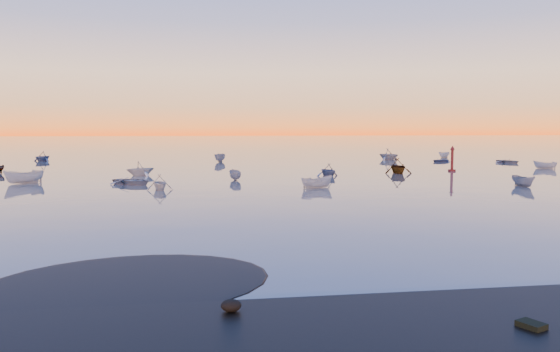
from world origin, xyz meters
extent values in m
plane|color=#665E55|center=(0.00, 100.00, 0.00)|extent=(600.00, 600.00, 0.00)
imported|color=slate|center=(-15.99, 35.36, 0.00)|extent=(4.00, 4.48, 1.07)
imported|color=#3C4F73|center=(5.50, 41.54, 0.00)|extent=(3.53, 2.34, 1.14)
cylinder|color=#480F0F|center=(23.11, 46.24, 0.05)|extent=(0.96, 0.96, 0.32)
cylinder|color=#480F0F|center=(23.11, 46.24, 1.39)|extent=(0.34, 0.34, 2.78)
cone|color=#480F0F|center=(23.11, 46.24, 3.05)|extent=(0.64, 0.64, 0.53)
camera|label=1|loc=(-9.67, -20.01, 5.51)|focal=35.00mm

